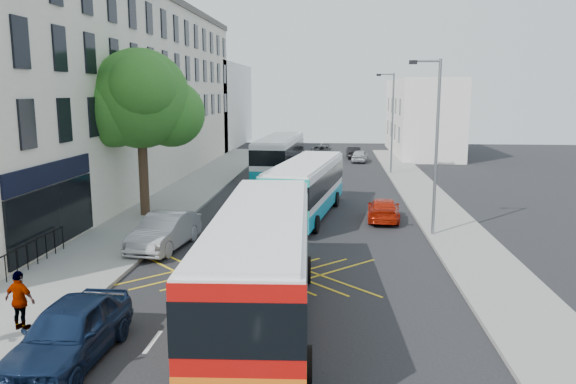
% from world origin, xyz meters
% --- Properties ---
extents(ground, '(120.00, 120.00, 0.00)m').
position_xyz_m(ground, '(0.00, 0.00, 0.00)').
color(ground, black).
rests_on(ground, ground).
extents(pavement_left, '(5.00, 70.00, 0.15)m').
position_xyz_m(pavement_left, '(-8.50, 15.00, 0.07)').
color(pavement_left, gray).
rests_on(pavement_left, ground).
extents(pavement_right, '(3.00, 70.00, 0.15)m').
position_xyz_m(pavement_right, '(7.50, 15.00, 0.07)').
color(pavement_right, gray).
rests_on(pavement_right, ground).
extents(terrace_main, '(8.30, 45.00, 13.50)m').
position_xyz_m(terrace_main, '(-14.00, 24.49, 6.76)').
color(terrace_main, beige).
rests_on(terrace_main, ground).
extents(terrace_far, '(8.00, 20.00, 10.00)m').
position_xyz_m(terrace_far, '(-14.00, 55.00, 5.00)').
color(terrace_far, silver).
rests_on(terrace_far, ground).
extents(building_right, '(6.00, 18.00, 8.00)m').
position_xyz_m(building_right, '(11.00, 48.00, 4.00)').
color(building_right, silver).
rests_on(building_right, ground).
extents(street_tree, '(6.30, 5.70, 8.80)m').
position_xyz_m(street_tree, '(-8.51, 14.97, 6.29)').
color(street_tree, '#382619').
rests_on(street_tree, pavement_left).
extents(lamp_near, '(1.45, 0.15, 8.00)m').
position_xyz_m(lamp_near, '(6.20, 12.00, 4.62)').
color(lamp_near, slate).
rests_on(lamp_near, pavement_right).
extents(lamp_far, '(1.45, 0.15, 8.00)m').
position_xyz_m(lamp_far, '(6.20, 32.00, 4.62)').
color(lamp_far, slate).
rests_on(lamp_far, pavement_right).
extents(railings, '(0.08, 5.60, 1.14)m').
position_xyz_m(railings, '(-9.70, 5.30, 0.72)').
color(railings, black).
rests_on(railings, pavement_left).
extents(bus_near, '(3.32, 11.84, 3.30)m').
position_xyz_m(bus_near, '(-0.44, 1.90, 1.74)').
color(bus_near, silver).
rests_on(bus_near, ground).
extents(bus_mid, '(4.08, 10.99, 3.02)m').
position_xyz_m(bus_mid, '(0.15, 15.98, 1.59)').
color(bus_mid, silver).
rests_on(bus_mid, ground).
extents(bus_far, '(3.29, 11.39, 3.16)m').
position_xyz_m(bus_far, '(-2.71, 30.42, 1.67)').
color(bus_far, silver).
rests_on(bus_far, ground).
extents(motorbike, '(0.72, 2.29, 2.03)m').
position_xyz_m(motorbike, '(0.26, -1.43, 0.95)').
color(motorbike, black).
rests_on(motorbike, ground).
extents(parked_car_blue, '(1.95, 4.65, 1.57)m').
position_xyz_m(parked_car_blue, '(-4.90, -1.25, 0.79)').
color(parked_car_blue, '#0E1C38').
rests_on(parked_car_blue, ground).
extents(parked_car_silver, '(2.23, 4.84, 1.54)m').
position_xyz_m(parked_car_silver, '(-5.60, 9.05, 0.77)').
color(parked_car_silver, '#9B9DA2').
rests_on(parked_car_silver, ground).
extents(red_hatchback, '(1.93, 4.16, 1.18)m').
position_xyz_m(red_hatchback, '(4.30, 15.31, 0.59)').
color(red_hatchback, '#B01B07').
rests_on(red_hatchback, ground).
extents(distant_car_grey, '(2.36, 4.90, 1.34)m').
position_xyz_m(distant_car_grey, '(0.41, 42.21, 0.67)').
color(distant_car_grey, '#3A3C41').
rests_on(distant_car_grey, ground).
extents(distant_car_silver, '(1.84, 3.64, 1.19)m').
position_xyz_m(distant_car_silver, '(4.10, 40.15, 0.59)').
color(distant_car_silver, '#A7A9AF').
rests_on(distant_car_silver, ground).
extents(distant_car_dark, '(1.43, 3.67, 1.19)m').
position_xyz_m(distant_car_dark, '(3.61, 43.22, 0.60)').
color(distant_car_dark, black).
rests_on(distant_car_dark, ground).
extents(pedestrian_far, '(1.07, 0.65, 1.70)m').
position_xyz_m(pedestrian_far, '(-7.00, 0.18, 1.00)').
color(pedestrian_far, gray).
rests_on(pedestrian_far, pavement_left).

